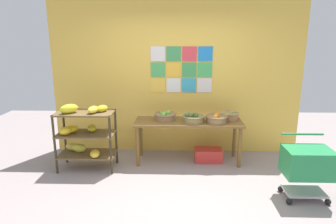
# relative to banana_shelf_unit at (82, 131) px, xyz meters

# --- Properties ---
(ground) EXTENTS (9.53, 9.53, 0.00)m
(ground) POSITION_rel_banana_shelf_unit_xyz_m (1.48, -0.96, -0.63)
(ground) COLOR gray
(back_wall_with_art) EXTENTS (4.41, 0.07, 2.85)m
(back_wall_with_art) POSITION_rel_banana_shelf_unit_xyz_m (1.48, 0.83, 0.80)
(back_wall_with_art) COLOR gold
(back_wall_with_art) RESTS_ON ground
(banana_shelf_unit) EXTENTS (0.89, 0.50, 1.08)m
(banana_shelf_unit) POSITION_rel_banana_shelf_unit_xyz_m (0.00, 0.00, 0.00)
(banana_shelf_unit) COLOR #362D19
(banana_shelf_unit) RESTS_ON ground
(display_table) EXTENTS (1.77, 0.58, 0.72)m
(display_table) POSITION_rel_banana_shelf_unit_xyz_m (1.68, 0.33, 0.00)
(display_table) COLOR brown
(display_table) RESTS_ON ground
(fruit_basket_right) EXTENTS (0.36, 0.36, 0.16)m
(fruit_basket_right) POSITION_rel_banana_shelf_unit_xyz_m (2.13, 0.24, 0.16)
(fruit_basket_right) COLOR olive
(fruit_basket_right) RESTS_ON display_table
(fruit_basket_centre) EXTENTS (0.37, 0.37, 0.16)m
(fruit_basket_centre) POSITION_rel_banana_shelf_unit_xyz_m (1.29, 0.39, 0.16)
(fruit_basket_centre) COLOR olive
(fruit_basket_centre) RESTS_ON display_table
(fruit_basket_back_right) EXTENTS (0.37, 0.37, 0.17)m
(fruit_basket_back_right) POSITION_rel_banana_shelf_unit_xyz_m (1.75, 0.25, 0.16)
(fruit_basket_back_right) COLOR olive
(fruit_basket_back_right) RESTS_ON display_table
(fruit_basket_left) EXTENTS (0.32, 0.32, 0.14)m
(fruit_basket_left) POSITION_rel_banana_shelf_unit_xyz_m (2.38, 0.47, 0.16)
(fruit_basket_left) COLOR #AC7B50
(fruit_basket_left) RESTS_ON display_table
(produce_crate_under_table) EXTENTS (0.46, 0.28, 0.22)m
(produce_crate_under_table) POSITION_rel_banana_shelf_unit_xyz_m (2.03, 0.34, -0.52)
(produce_crate_under_table) COLOR red
(produce_crate_under_table) RESTS_ON ground
(shopping_cart) EXTENTS (0.58, 0.46, 0.82)m
(shopping_cart) POSITION_rel_banana_shelf_unit_xyz_m (3.17, -0.84, -0.15)
(shopping_cart) COLOR black
(shopping_cart) RESTS_ON ground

